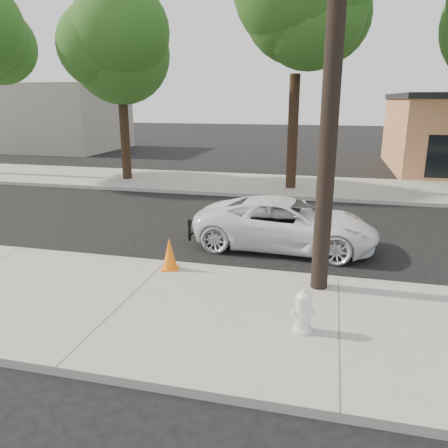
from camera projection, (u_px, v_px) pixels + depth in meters
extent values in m
plane|color=black|center=(193.00, 241.00, 12.43)|extent=(120.00, 120.00, 0.00)
cube|color=gray|center=(125.00, 305.00, 8.39)|extent=(90.00, 4.40, 0.15)
cube|color=gray|center=(249.00, 184.00, 20.34)|extent=(90.00, 5.00, 0.15)
cube|color=#9E9B93|center=(166.00, 265.00, 10.45)|extent=(90.00, 0.12, 0.16)
cube|color=gray|center=(31.00, 117.00, 35.01)|extent=(14.00, 8.00, 5.00)
cylinder|color=black|center=(334.00, 55.00, 7.80)|extent=(0.34, 0.34, 9.00)
cylinder|color=black|center=(125.00, 134.00, 20.84)|extent=(0.44, 0.44, 4.25)
sphere|color=#214D16|center=(120.00, 56.00, 19.87)|extent=(4.20, 4.20, 4.20)
sphere|color=#214D16|center=(126.00, 27.00, 19.04)|extent=(3.36, 3.36, 3.36)
cylinder|color=black|center=(293.00, 132.00, 18.55)|extent=(0.44, 0.44, 4.75)
sphere|color=#214D16|center=(297.00, 31.00, 17.45)|extent=(4.80, 4.80, 4.80)
imported|color=white|center=(286.00, 224.00, 11.73)|extent=(4.91, 2.42, 1.34)
cylinder|color=silver|center=(302.00, 329.00, 7.31)|extent=(0.34, 0.34, 0.06)
cylinder|color=silver|center=(303.00, 315.00, 7.24)|extent=(0.26, 0.26, 0.59)
ellipsoid|color=silver|center=(304.00, 297.00, 7.15)|extent=(0.28, 0.28, 0.20)
cylinder|color=silver|center=(303.00, 312.00, 7.22)|extent=(0.38, 0.24, 0.12)
cylinder|color=silver|center=(303.00, 312.00, 7.22)|extent=(0.21, 0.23, 0.15)
cube|color=orange|center=(170.00, 268.00, 9.99)|extent=(0.47, 0.47, 0.02)
cone|color=orange|center=(170.00, 253.00, 9.89)|extent=(0.42, 0.42, 0.74)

